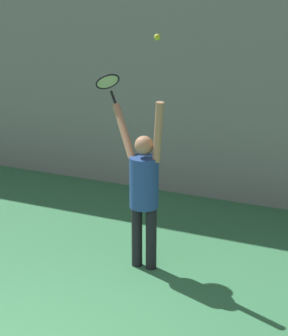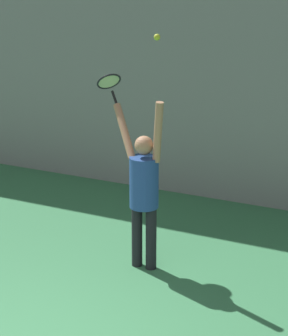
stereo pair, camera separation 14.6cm
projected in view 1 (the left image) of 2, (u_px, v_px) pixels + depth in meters
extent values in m
cube|color=gray|center=(200.00, 38.00, 9.10)|extent=(18.00, 0.10, 5.00)
cylinder|color=black|center=(137.00, 236.00, 7.35)|extent=(0.13, 0.13, 0.78)
cylinder|color=black|center=(151.00, 238.00, 7.27)|extent=(0.13, 0.13, 0.78)
cylinder|color=#26478C|center=(144.00, 182.00, 7.10)|extent=(0.34, 0.34, 0.61)
sphere|color=tan|center=(144.00, 145.00, 6.96)|extent=(0.22, 0.22, 0.22)
cylinder|color=tan|center=(158.00, 132.00, 6.81)|extent=(0.19, 0.18, 0.71)
cylinder|color=tan|center=(124.00, 131.00, 7.18)|extent=(0.46, 0.40, 0.60)
cylinder|color=black|center=(114.00, 98.00, 7.33)|extent=(0.15, 0.12, 0.16)
torus|color=black|center=(108.00, 82.00, 7.42)|extent=(0.38, 0.39, 0.23)
cylinder|color=beige|center=(108.00, 82.00, 7.42)|extent=(0.31, 0.33, 0.19)
sphere|color=#CCDB2D|center=(157.00, 37.00, 6.48)|extent=(0.07, 0.07, 0.07)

